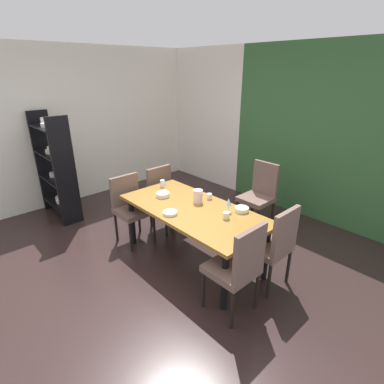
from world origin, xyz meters
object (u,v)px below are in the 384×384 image
object	(u,v)px
chair_right_near	(238,266)
chair_right_far	(273,243)
serving_bowl_center	(170,213)
chair_left_far	(165,194)
cup_south	(226,216)
dining_table	(193,214)
chair_left_near	(130,205)
serving_bowl_corner	(163,195)
wine_glass_east	(164,182)
pitcher_near_window	(198,196)
cup_north	(162,183)
wine_glass_west	(229,202)
serving_bowl_rear	(242,209)
chair_head_far	(260,192)
cup_left	(209,196)
display_shelf	(55,166)

from	to	relation	value
chair_right_near	chair_right_far	size ratio (longest dim) A/B	1.02
chair_right_near	serving_bowl_center	xyz separation A→B (m)	(-1.01, -0.01, 0.19)
chair_left_far	cup_south	distance (m)	1.43
dining_table	chair_left_near	xyz separation A→B (m)	(-0.95, -0.30, -0.11)
serving_bowl_corner	cup_south	bearing A→B (deg)	8.26
wine_glass_east	pitcher_near_window	xyz separation A→B (m)	(0.60, 0.06, -0.04)
cup_north	cup_south	bearing A→B (deg)	-3.33
wine_glass_west	cup_south	size ratio (longest dim) A/B	2.32
chair_left_far	pitcher_near_window	bearing A→B (deg)	81.04
chair_right_far	wine_glass_west	size ratio (longest dim) A/B	5.52
chair_left_near	pitcher_near_window	size ratio (longest dim) A/B	5.55
chair_right_near	wine_glass_east	world-z (taller)	chair_right_near
chair_left_near	serving_bowl_rear	bearing A→B (deg)	115.11
chair_left_near	cup_south	distance (m)	1.47
chair_left_far	chair_head_far	distance (m)	1.43
wine_glass_east	wine_glass_west	xyz separation A→B (m)	(1.04, 0.13, 0.00)
wine_glass_west	cup_left	xyz separation A→B (m)	(-0.42, 0.11, -0.09)
serving_bowl_rear	cup_south	xyz separation A→B (m)	(-0.00, -0.27, 0.01)
chair_left_far	chair_head_far	world-z (taller)	chair_head_far
cup_south	serving_bowl_corner	bearing A→B (deg)	-171.74
chair_right_near	cup_north	distance (m)	1.83
cup_left	cup_north	size ratio (longest dim) A/B	0.73
chair_head_far	chair_left_far	bearing A→B (deg)	47.29
serving_bowl_rear	cup_south	distance (m)	0.27
serving_bowl_rear	cup_south	size ratio (longest dim) A/B	2.13
chair_left_near	chair_right_far	bearing A→B (deg)	107.36
chair_left_near	serving_bowl_rear	world-z (taller)	chair_left_near
chair_left_near	serving_bowl_corner	world-z (taller)	chair_left_near
wine_glass_east	cup_south	bearing A→B (deg)	-0.37
chair_right_far	wine_glass_east	world-z (taller)	chair_right_far
chair_right_near	display_shelf	size ratio (longest dim) A/B	0.60
cup_left	chair_left_near	bearing A→B (deg)	-144.42
display_shelf	cup_north	xyz separation A→B (m)	(1.61, 0.90, -0.08)
chair_right_near	chair_right_far	distance (m)	0.59
chair_right_near	display_shelf	world-z (taller)	display_shelf
chair_left_near	cup_left	xyz separation A→B (m)	(0.89, 0.64, 0.23)
display_shelf	chair_left_far	bearing A→B (deg)	35.26
chair_left_near	serving_bowl_corner	xyz separation A→B (m)	(0.43, 0.24, 0.22)
chair_left_near	serving_bowl_rear	size ratio (longest dim) A/B	5.74
chair_left_near	cup_north	size ratio (longest dim) A/B	9.35
cup_south	serving_bowl_rear	bearing A→B (deg)	89.30
chair_right_far	wine_glass_east	bearing A→B (deg)	97.07
chair_head_far	pitcher_near_window	world-z (taller)	chair_head_far
chair_left_far	pitcher_near_window	distance (m)	0.92
dining_table	display_shelf	distance (m)	2.53
wine_glass_east	pitcher_near_window	distance (m)	0.60
chair_head_far	pitcher_near_window	bearing A→B (deg)	85.26
chair_left_near	chair_right_near	bearing A→B (deg)	90.00
display_shelf	serving_bowl_center	size ratio (longest dim) A/B	9.92
chair_right_near	pitcher_near_window	size ratio (longest dim) A/B	5.94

